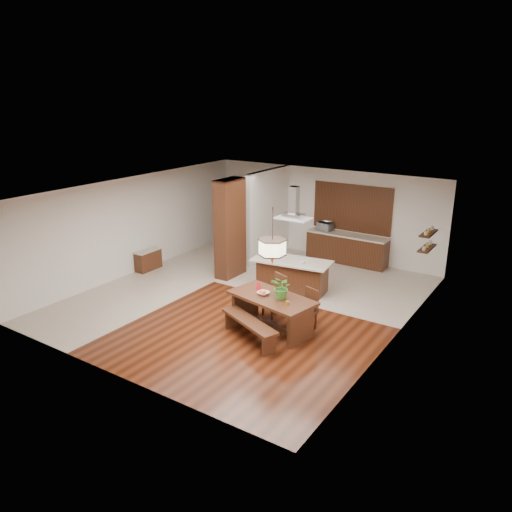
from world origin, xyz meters
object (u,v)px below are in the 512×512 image
Objects in this scene: dining_chair_left at (274,296)px; range_hood at (294,203)px; dining_bench at (249,330)px; dining_chair_right at (306,309)px; pendant_lantern at (273,236)px; hallway_console at (148,260)px; foliage_plant at (282,288)px; kitchen_island at (292,275)px; microwave at (325,226)px; island_cup at (303,262)px; fruit_bowl at (263,293)px; dining_table at (272,305)px.

range_hood is (-0.44, 1.68, 1.95)m from dining_chair_left.
dining_chair_right reaches higher than dining_bench.
dining_chair_left is at bearing 99.27° from dining_bench.
hallway_console is at bearing 165.47° from pendant_lantern.
foliage_plant is 0.24× the size of kitchen_island.
microwave reaches higher than dining_chair_left.
island_cup is at bearing 139.70° from dining_chair_right.
fruit_bowl is at bearing -84.75° from island_cup.
fruit_bowl reaches higher than dining_bench.
foliage_plant is 2.92m from range_hood.
dining_chair_right reaches higher than dining_table.
microwave is at bearing 123.85° from dining_chair_left.
dining_chair_left is 2.61m from range_hood.
kitchen_island reaches higher than dining_bench.
dining_chair_left reaches higher than dining_bench.
range_hood is 8.12× the size of island_cup.
pendant_lantern reaches higher than microwave.
microwave reaches higher than kitchen_island.
foliage_plant is at bearing 4.26° from dining_table.
range_hood is at bearing 146.19° from dining_chair_right.
microwave reaches higher than fruit_bowl.
dining_chair_left is at bearing 101.45° from fruit_bowl.
pendant_lantern reaches higher than dining_chair_left.
hallway_console is 5.50m from dining_table.
dining_bench is (-0.14, -0.71, -0.37)m from dining_table.
dining_table is at bearing -71.17° from range_hood.
foliage_plant is at bearing -73.00° from island_cup.
dining_chair_left is 3.87× the size of fruit_bowl.
foliage_plant is (5.57, -1.36, 0.78)m from hallway_console.
dining_bench is 1.66× the size of dining_chair_left.
island_cup is (-0.07, 1.57, 0.41)m from dining_chair_left.
microwave is at bearing 130.55° from dining_chair_right.
dining_table is 2.07× the size of dining_chair_left.
microwave is (-0.95, 4.70, 0.56)m from dining_chair_left.
dining_table is 0.96× the size of kitchen_island.
dining_chair_right is at bearing -8.43° from hallway_console.
hallway_console is 4.62m from kitchen_island.
dining_chair_left is (-0.23, 1.40, 0.28)m from dining_bench.
foliage_plant is (0.25, 0.02, 0.49)m from dining_table.
hallway_console is 0.51× the size of dining_bench.
island_cup is at bearing 10.26° from hallway_console.
range_hood reaches higher than island_cup.
hallway_console is 1.84× the size of microwave.
fruit_bowl is at bearing -15.28° from hallway_console.
dining_table is 2.27× the size of dining_chair_right.
pendant_lantern reaches higher than dining_chair_right.
dining_chair_left is (4.95, -0.68, 0.20)m from hallway_console.
fruit_bowl is (-0.23, -0.01, 0.25)m from dining_table.
hallway_console is 5.82m from pendant_lantern.
fruit_bowl is (-0.23, -0.01, -1.38)m from pendant_lantern.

